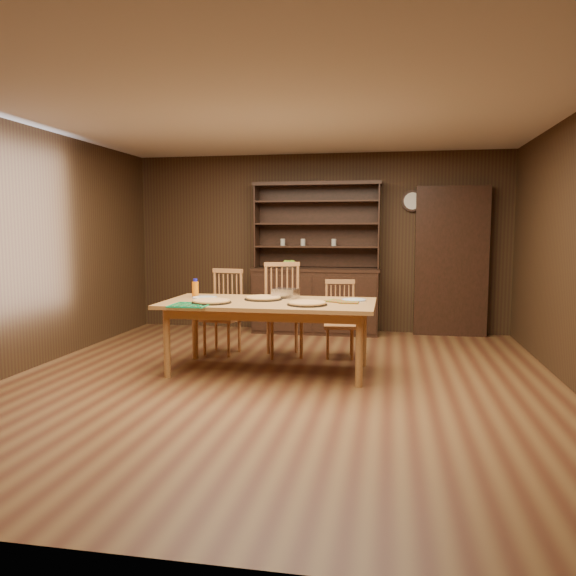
% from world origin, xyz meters
% --- Properties ---
extents(floor, '(6.00, 6.00, 0.00)m').
position_xyz_m(floor, '(0.00, 0.00, 0.00)').
color(floor, brown).
rests_on(floor, ground).
extents(room_shell, '(6.00, 6.00, 6.00)m').
position_xyz_m(room_shell, '(0.00, 0.00, 1.58)').
color(room_shell, beige).
rests_on(room_shell, floor).
extents(china_hutch, '(1.84, 0.52, 2.17)m').
position_xyz_m(china_hutch, '(-0.00, 2.75, 0.60)').
color(china_hutch, black).
rests_on(china_hutch, floor).
extents(doorway, '(1.00, 0.18, 2.10)m').
position_xyz_m(doorway, '(1.90, 2.90, 1.05)').
color(doorway, black).
rests_on(doorway, floor).
extents(wall_clock, '(0.30, 0.05, 0.30)m').
position_xyz_m(wall_clock, '(1.35, 2.96, 1.90)').
color(wall_clock, black).
rests_on(wall_clock, room_shell).
extents(dining_table, '(2.20, 1.10, 0.75)m').
position_xyz_m(dining_table, '(-0.19, 0.41, 0.68)').
color(dining_table, '#B1763D').
rests_on(dining_table, floor).
extents(chair_left, '(0.48, 0.46, 1.02)m').
position_xyz_m(chair_left, '(-0.92, 1.23, 0.54)').
color(chair_left, '#C77644').
rests_on(chair_left, floor).
extents(chair_center, '(0.58, 0.56, 1.11)m').
position_xyz_m(chair_center, '(-0.19, 1.24, 0.59)').
color(chair_center, '#C77644').
rests_on(chair_center, floor).
extents(chair_right, '(0.41, 0.39, 0.91)m').
position_xyz_m(chair_right, '(0.48, 1.28, 0.48)').
color(chair_right, '#C77644').
rests_on(chair_right, floor).
extents(pizza_left, '(0.41, 0.41, 0.04)m').
position_xyz_m(pizza_left, '(-0.74, 0.18, 0.77)').
color(pizza_left, black).
rests_on(pizza_left, dining_table).
extents(pizza_right, '(0.40, 0.40, 0.04)m').
position_xyz_m(pizza_right, '(0.25, 0.20, 0.77)').
color(pizza_right, black).
rests_on(pizza_right, dining_table).
extents(pizza_center, '(0.41, 0.41, 0.04)m').
position_xyz_m(pizza_center, '(-0.28, 0.54, 0.77)').
color(pizza_center, black).
rests_on(pizza_center, dining_table).
extents(cooling_rack, '(0.42, 0.42, 0.02)m').
position_xyz_m(cooling_rack, '(-0.88, -0.05, 0.76)').
color(cooling_rack, '#0B964E').
rests_on(cooling_rack, dining_table).
extents(plate_left, '(0.27, 0.27, 0.02)m').
position_xyz_m(plate_left, '(-0.93, 0.54, 0.76)').
color(plate_left, silver).
rests_on(plate_left, dining_table).
extents(plate_right, '(0.26, 0.26, 0.02)m').
position_xyz_m(plate_right, '(0.69, 0.62, 0.76)').
color(plate_right, silver).
rests_on(plate_right, dining_table).
extents(foil_dish, '(0.30, 0.24, 0.10)m').
position_xyz_m(foil_dish, '(-0.07, 0.72, 0.80)').
color(foil_dish, silver).
rests_on(foil_dish, dining_table).
extents(juice_bottle, '(0.07, 0.07, 0.20)m').
position_xyz_m(juice_bottle, '(-1.08, 0.65, 0.84)').
color(juice_bottle, orange).
rests_on(juice_bottle, dining_table).
extents(pot_holder_a, '(0.20, 0.20, 0.01)m').
position_xyz_m(pot_holder_a, '(0.65, 0.44, 0.76)').
color(pot_holder_a, '#A91C13').
rests_on(pot_holder_a, dining_table).
extents(pot_holder_b, '(0.26, 0.26, 0.01)m').
position_xyz_m(pot_holder_b, '(0.51, 0.51, 0.76)').
color(pot_holder_b, '#A91C13').
rests_on(pot_holder_b, dining_table).
extents(fruit_bowl, '(0.29, 0.29, 0.12)m').
position_xyz_m(fruit_bowl, '(-0.38, 2.69, 0.98)').
color(fruit_bowl, black).
rests_on(fruit_bowl, china_hutch).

